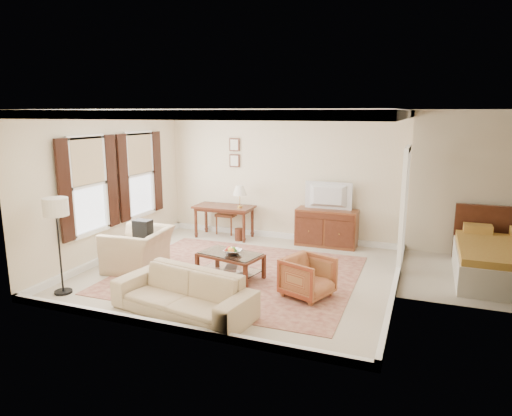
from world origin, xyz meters
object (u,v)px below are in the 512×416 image
Objects in this scene: sideboard at (327,228)px; sofa at (183,286)px; coffee_table at (230,259)px; striped_armchair at (308,275)px; tv at (328,187)px; club_armchair at (138,242)px; writing_desk at (224,211)px.

sideboard is 0.62× the size of sofa.
coffee_table is 1.68× the size of striped_armchair.
coffee_table is at bearing -114.06° from sideboard.
tv is (0.00, -0.02, 0.89)m from sideboard.
club_armchair is at bearing 108.07° from striped_armchair.
club_armchair reaches higher than striped_armchair.
writing_desk is 2.61m from club_armchair.
striped_armchair is (2.70, -2.72, -0.28)m from writing_desk.
writing_desk is at bearing 116.99° from coffee_table.
tv is at bearing 65.78° from coffee_table.
tv reaches higher than writing_desk.
writing_desk reaches higher than coffee_table.
sideboard is at bearing -90.00° from tv.
striped_armchair is (0.33, -2.88, -0.05)m from sideboard.
writing_desk is 1.92× the size of striped_armchair.
sideboard is at bearing 65.94° from coffee_table.
sideboard is 4.00m from club_armchair.
club_armchair is at bearing 42.27° from tv.
coffee_table is at bearing 65.78° from tv.
sofa is (1.75, -1.42, -0.09)m from club_armchair.
sideboard is 2.81m from coffee_table.
striped_armchair is at bearing 81.10° from club_armchair.
coffee_table is (-1.15, -2.55, -0.94)m from tv.
tv is 2.95m from coffee_table.
club_armchair is at bearing -175.70° from coffee_table.
striped_armchair is at bearing -45.27° from writing_desk.
striped_armchair is 1.97m from sofa.
club_armchair is (-2.95, -2.70, 0.10)m from sideboard.
club_armchair reaches higher than sofa.
sofa reaches higher than coffee_table.
tv is at bearing -90.00° from sideboard.
tv is 0.84× the size of club_armchair.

